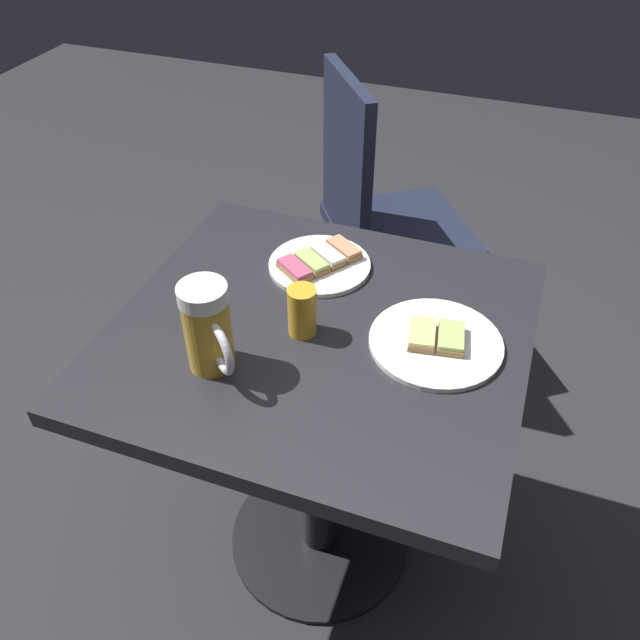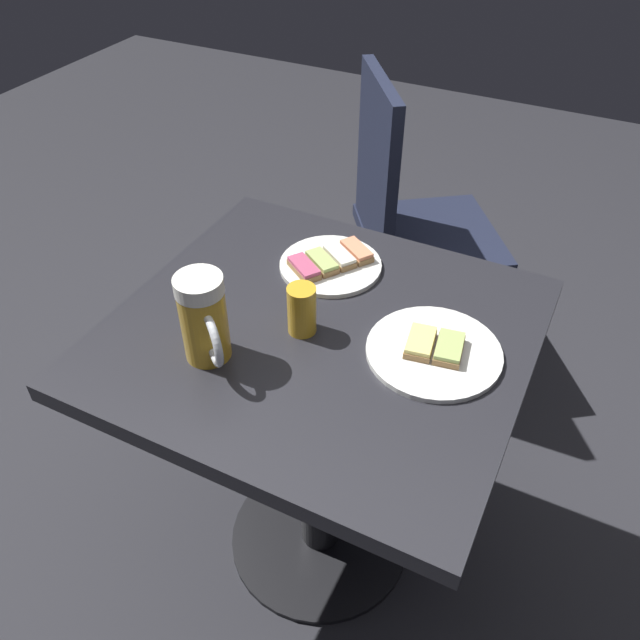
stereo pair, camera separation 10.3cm
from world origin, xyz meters
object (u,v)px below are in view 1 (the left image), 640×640
beer_mug (209,329)px  cafe_chair (378,213)px  plate_near (320,263)px  beer_glass_small (302,311)px  plate_far (436,341)px

beer_mug → cafe_chair: (-0.87, 0.05, -0.27)m
plate_near → beer_glass_small: 0.20m
beer_glass_small → beer_mug: bearing=-40.5°
beer_mug → beer_glass_small: beer_mug is taller
plate_near → plate_far: 0.31m
plate_near → cafe_chair: (-0.55, -0.02, -0.20)m
beer_mug → beer_glass_small: 0.18m
cafe_chair → beer_glass_small: bearing=-30.7°
plate_near → beer_mug: 0.34m
plate_far → beer_glass_small: bearing=-78.7°
beer_mug → cafe_chair: cafe_chair is taller
beer_glass_small → plate_near: bearing=-169.0°
plate_near → beer_glass_small: size_ratio=2.19×
cafe_chair → beer_mug: bearing=-38.6°
beer_mug → beer_glass_small: size_ratio=1.73×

